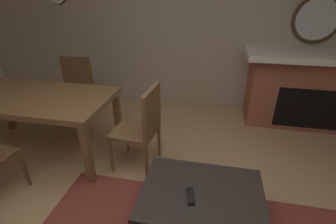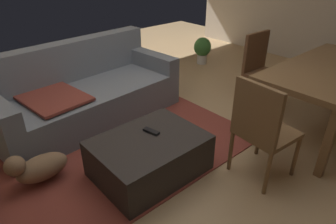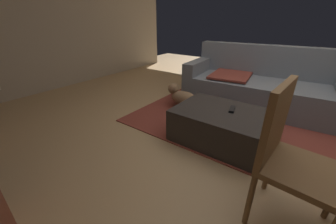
{
  "view_description": "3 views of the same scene",
  "coord_description": "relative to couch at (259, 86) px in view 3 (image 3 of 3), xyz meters",
  "views": [
    {
      "loc": [
        -0.39,
        1.21,
        1.77
      ],
      "look_at": [
        0.06,
        -0.99,
        0.62
      ],
      "focal_mm": 25.61,
      "sensor_mm": 36.0,
      "label": 1
    },
    {
      "loc": [
        -1.68,
        -1.91,
        1.81
      ],
      "look_at": [
        -0.52,
        -0.6,
        0.85
      ],
      "focal_mm": 31.73,
      "sensor_mm": 36.0,
      "label": 2
    },
    {
      "loc": [
        0.29,
        -2.07,
        1.25
      ],
      "look_at": [
        -0.63,
        -0.81,
        0.51
      ],
      "focal_mm": 21.35,
      "sensor_mm": 36.0,
      "label": 3
    }
  ],
  "objects": [
    {
      "name": "floor",
      "position": [
        0.31,
        -1.13,
        -0.31
      ],
      "size": [
        8.98,
        8.98,
        0.0
      ],
      "primitive_type": "plane",
      "color": "tan"
    },
    {
      "name": "wall_left",
      "position": [
        -3.43,
        -1.13,
        1.01
      ],
      "size": [
        0.12,
        5.65,
        2.63
      ],
      "primitive_type": "cube",
      "color": "#B7A893",
      "rests_on": "ground"
    },
    {
      "name": "area_rug",
      "position": [
        -0.07,
        -0.69,
        -0.3
      ],
      "size": [
        2.6,
        2.0,
        0.01
      ],
      "primitive_type": "cube",
      "color": "brown",
      "rests_on": "ground"
    },
    {
      "name": "couch",
      "position": [
        0.0,
        0.0,
        0.0
      ],
      "size": [
        2.21,
        1.08,
        0.88
      ],
      "color": "slate",
      "rests_on": "ground"
    },
    {
      "name": "ottoman_coffee_table",
      "position": [
        -0.07,
        -1.31,
        -0.13
      ],
      "size": [
        0.95,
        0.71,
        0.37
      ],
      "primitive_type": "cube",
      "color": "#2D2826",
      "rests_on": "ground"
    },
    {
      "name": "tv_remote",
      "position": [
        0.01,
        -1.24,
        0.07
      ],
      "size": [
        0.08,
        0.17,
        0.02
      ],
      "primitive_type": "cube",
      "rotation": [
        0.0,
        0.0,
        0.21
      ],
      "color": "black",
      "rests_on": "ottoman_coffee_table"
    },
    {
      "name": "dining_chair_west",
      "position": [
        0.61,
        -1.97,
        0.21
      ],
      "size": [
        0.48,
        0.48,
        0.93
      ],
      "color": "brown",
      "rests_on": "ground"
    },
    {
      "name": "small_dog",
      "position": [
        -0.88,
        -0.8,
        -0.13
      ],
      "size": [
        0.5,
        0.23,
        0.32
      ],
      "color": "#8C6B4C",
      "rests_on": "ground"
    }
  ]
}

